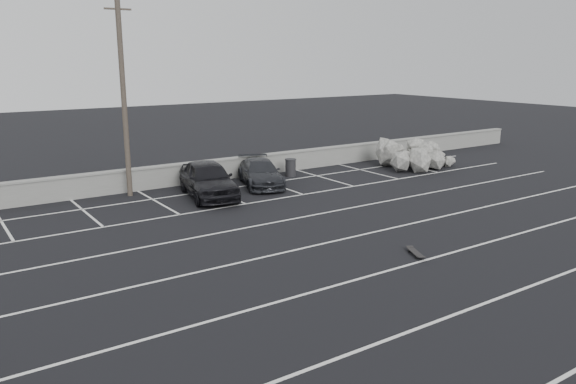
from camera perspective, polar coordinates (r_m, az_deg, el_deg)
ground at (r=16.35m, az=8.59°, el=-8.35°), size 120.00×120.00×0.00m
seawall at (r=27.70m, az=-11.28°, el=1.78°), size 50.00×0.45×1.06m
stall_lines at (r=19.56m, az=-0.35°, el=-4.49°), size 36.00×20.05×0.01m
car_left at (r=25.09m, az=-8.13°, el=1.31°), size 2.83×5.02×1.61m
car_right at (r=27.18m, az=-2.81°, el=1.96°), size 3.08×4.61×1.24m
utility_pole at (r=25.56m, az=-16.35°, el=9.16°), size 1.15×0.23×8.59m
trash_bin at (r=29.29m, az=0.27°, el=2.51°), size 0.65×0.65×0.92m
riprap_pile at (r=32.65m, az=12.55°, el=3.48°), size 4.93×3.94×1.40m
skateboard at (r=18.12m, az=12.83°, el=-6.05°), size 0.57×0.90×0.11m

